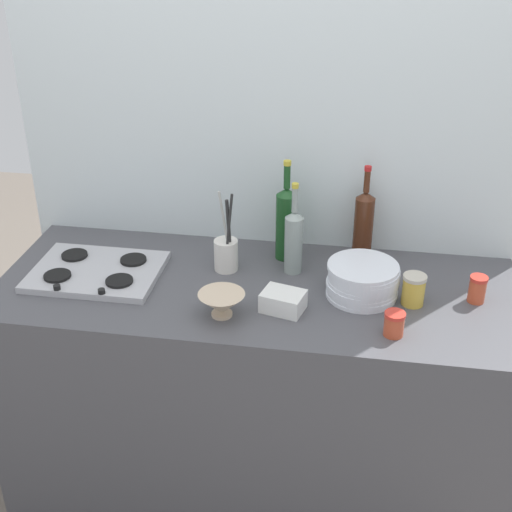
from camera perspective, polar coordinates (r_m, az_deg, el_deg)
The scene contains 14 objects.
ground_plane at distance 2.94m, azimuth 0.00°, elevation -17.79°, with size 6.00×6.00×0.00m, color #6B6056.
counter_block at distance 2.63m, azimuth 0.00°, elevation -10.98°, with size 1.80×0.70×0.90m, color #4C4C51.
backsplash_panel at distance 2.57m, azimuth 1.37°, elevation 8.25°, with size 1.90×0.06×2.47m, color silver.
stovetop_hob at distance 2.50m, azimuth -13.04°, elevation -1.25°, with size 0.45×0.34×0.04m.
plate_stack at distance 2.32m, azimuth 8.81°, elevation -2.01°, with size 0.24×0.24×0.12m.
wine_bottle_leftmost at distance 2.50m, azimuth 2.50°, elevation 2.85°, with size 0.08×0.08×0.38m.
wine_bottle_mid_left at distance 2.42m, azimuth 3.13°, elevation 1.33°, with size 0.06×0.06×0.34m.
wine_bottle_mid_right at distance 2.53m, azimuth 8.87°, elevation 2.65°, with size 0.07×0.07×0.36m.
mixing_bowl at distance 2.20m, azimuth -2.86°, elevation -3.95°, with size 0.15×0.15×0.08m.
butter_dish at distance 2.24m, azimuth 2.25°, elevation -3.75°, with size 0.13×0.10×0.06m, color white.
utensil_crock at distance 2.45m, azimuth -2.48°, elevation 0.27°, with size 0.09×0.09×0.30m.
condiment_jar_front at distance 2.15m, azimuth 11.34°, elevation -5.51°, with size 0.06×0.06×0.08m.
condiment_jar_rear at distance 2.31m, azimuth 12.89°, elevation -2.73°, with size 0.08×0.08×0.11m.
condiment_jar_spare at distance 2.39m, azimuth 17.82°, elevation -2.61°, with size 0.06×0.06×0.09m.
Camera 1 is at (0.33, -2.01, 2.12)m, focal length 48.42 mm.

